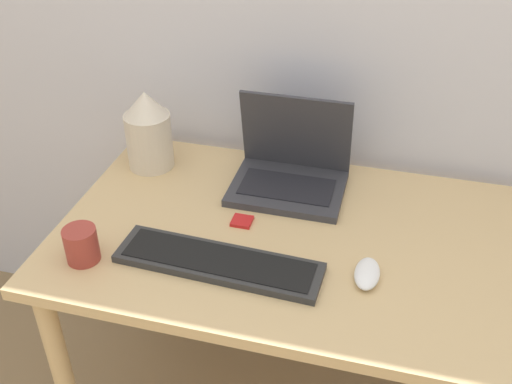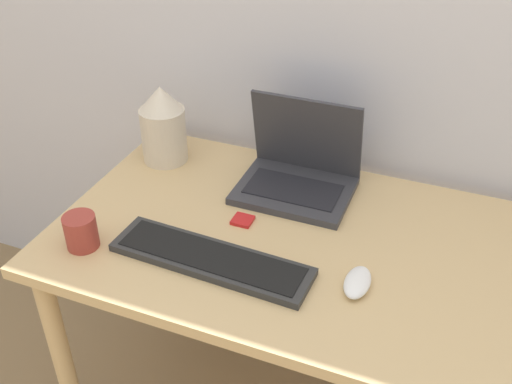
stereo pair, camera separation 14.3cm
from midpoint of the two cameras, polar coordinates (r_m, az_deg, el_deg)
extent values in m
cube|color=tan|center=(1.48, 0.48, -4.49)|extent=(1.14, 0.72, 0.03)
cylinder|color=tan|center=(2.08, -11.30, -5.28)|extent=(0.05, 0.05, 0.73)
cylinder|color=tan|center=(1.94, 17.90, -10.10)|extent=(0.05, 0.05, 0.73)
cube|color=#333338|center=(1.61, 0.49, 0.31)|extent=(0.30, 0.23, 0.02)
cube|color=black|center=(1.59, 0.39, 0.43)|extent=(0.25, 0.13, 0.00)
cube|color=#333338|center=(1.62, 1.30, 5.63)|extent=(0.30, 0.06, 0.23)
cube|color=#0F1938|center=(1.63, 1.39, 5.87)|extent=(0.26, 0.04, 0.20)
cube|color=#2D2D2D|center=(1.38, -6.60, -6.82)|extent=(0.48, 0.15, 0.02)
cube|color=black|center=(1.37, -6.63, -6.50)|extent=(0.44, 0.12, 0.00)
ellipsoid|color=white|center=(1.34, 7.53, -7.83)|extent=(0.06, 0.11, 0.03)
cylinder|color=beige|center=(1.73, -12.49, 4.73)|extent=(0.13, 0.13, 0.16)
cone|color=beige|center=(1.68, -12.97, 8.14)|extent=(0.12, 0.12, 0.07)
cube|color=red|center=(1.50, -4.08, -2.89)|extent=(0.05, 0.05, 0.01)
cylinder|color=#9E382D|center=(1.44, -19.08, -4.88)|extent=(0.08, 0.08, 0.08)
camera|label=1|loc=(0.07, -92.86, -1.94)|focal=42.00mm
camera|label=2|loc=(0.07, 87.14, 1.94)|focal=42.00mm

